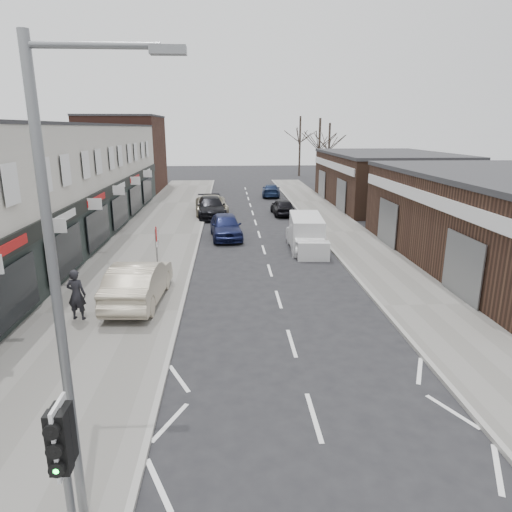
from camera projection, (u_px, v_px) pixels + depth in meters
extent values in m
plane|color=black|center=(332.00, 477.00, 9.28)|extent=(160.00, 160.00, 0.00)
cube|color=slate|center=(157.00, 235.00, 30.01)|extent=(5.50, 64.00, 0.12)
cube|color=slate|center=(344.00, 232.00, 30.74)|extent=(3.50, 64.00, 0.12)
cube|color=beige|center=(29.00, 187.00, 26.27)|extent=(8.00, 41.00, 7.10)
cube|color=#43241C|center=(124.00, 155.00, 50.65)|extent=(8.00, 10.00, 8.00)
cube|color=#3D271B|center=(385.00, 180.00, 42.08)|extent=(10.00, 16.00, 4.50)
cylinder|color=slate|center=(70.00, 499.00, 6.67)|extent=(0.12, 0.12, 3.00)
cube|color=silver|center=(62.00, 437.00, 6.38)|extent=(0.05, 0.55, 1.10)
cube|color=black|center=(59.00, 443.00, 6.27)|extent=(0.28, 0.22, 0.95)
sphere|color=#0CE533|center=(58.00, 467.00, 6.23)|extent=(0.18, 0.18, 0.18)
cube|color=black|center=(64.00, 432.00, 6.50)|extent=(0.26, 0.20, 0.90)
cylinder|color=slate|center=(58.00, 309.00, 7.12)|extent=(0.16, 0.16, 8.00)
cylinder|color=slate|center=(93.00, 45.00, 6.15)|extent=(1.80, 0.10, 0.10)
cube|color=slate|center=(168.00, 50.00, 6.22)|extent=(0.50, 0.22, 0.12)
cylinder|color=slate|center=(157.00, 257.00, 20.14)|extent=(0.07, 0.07, 2.50)
cube|color=white|center=(157.00, 243.00, 19.98)|extent=(0.04, 0.45, 0.25)
cube|color=silver|center=(306.00, 232.00, 26.64)|extent=(2.08, 4.34, 1.92)
cube|color=silver|center=(313.00, 251.00, 24.39)|extent=(1.75, 0.87, 1.01)
cylinder|color=black|center=(296.00, 250.00, 25.35)|extent=(0.20, 0.64, 0.64)
cylinder|color=black|center=(324.00, 249.00, 25.45)|extent=(0.20, 0.64, 0.64)
cylinder|color=black|center=(289.00, 237.00, 28.19)|extent=(0.20, 0.64, 0.64)
cylinder|color=black|center=(314.00, 237.00, 28.28)|extent=(0.20, 0.64, 0.64)
imported|color=#B6AA91|center=(139.00, 282.00, 18.09)|extent=(2.07, 5.19, 1.68)
imported|color=black|center=(76.00, 295.00, 16.40)|extent=(0.75, 0.56, 1.89)
imported|color=#161C45|center=(226.00, 226.00, 29.22)|extent=(2.28, 4.79, 1.58)
imported|color=black|center=(211.00, 207.00, 36.25)|extent=(2.70, 5.55, 1.56)
imported|color=#9D957D|center=(211.00, 205.00, 37.26)|extent=(2.94, 5.66, 1.52)
imported|color=silver|center=(304.00, 237.00, 26.43)|extent=(1.64, 4.61, 1.51)
imported|color=black|center=(282.00, 207.00, 37.04)|extent=(1.77, 4.03, 1.35)
imported|color=#142140|center=(271.00, 190.00, 47.09)|extent=(2.21, 4.57, 1.28)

